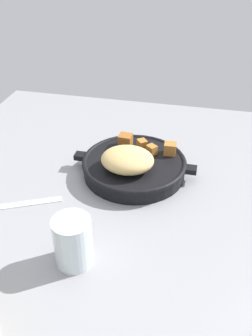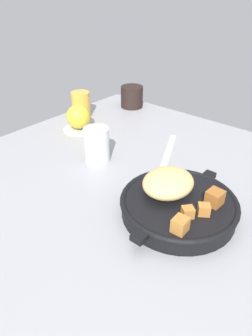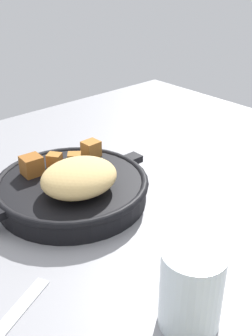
% 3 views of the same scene
% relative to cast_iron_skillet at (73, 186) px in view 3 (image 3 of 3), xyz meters
% --- Properties ---
extents(ground_plane, '(1.06, 0.99, 0.02)m').
position_rel_cast_iron_skillet_xyz_m(ground_plane, '(-0.04, 0.10, -0.04)').
color(ground_plane, gray).
extents(cast_iron_skillet, '(0.28, 0.24, 0.08)m').
position_rel_cast_iron_skillet_xyz_m(cast_iron_skillet, '(0.00, 0.00, 0.00)').
color(cast_iron_skillet, black).
rests_on(cast_iron_skillet, ground_plane).
extents(water_glass_tall, '(0.06, 0.06, 0.09)m').
position_rel_cast_iron_skillet_xyz_m(water_glass_tall, '(0.05, 0.27, 0.02)').
color(water_glass_tall, silver).
rests_on(water_glass_tall, ground_plane).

